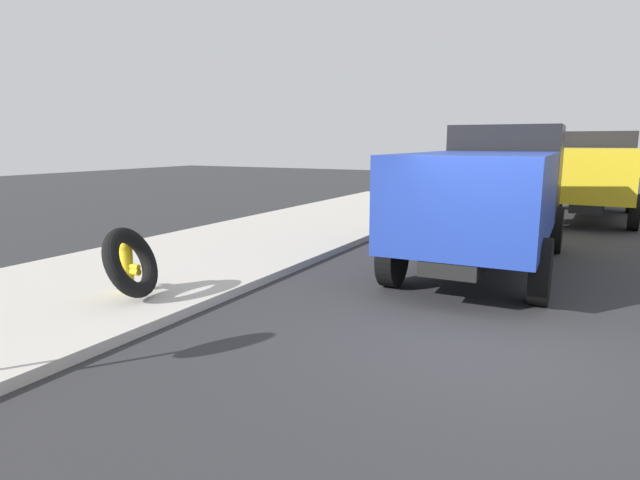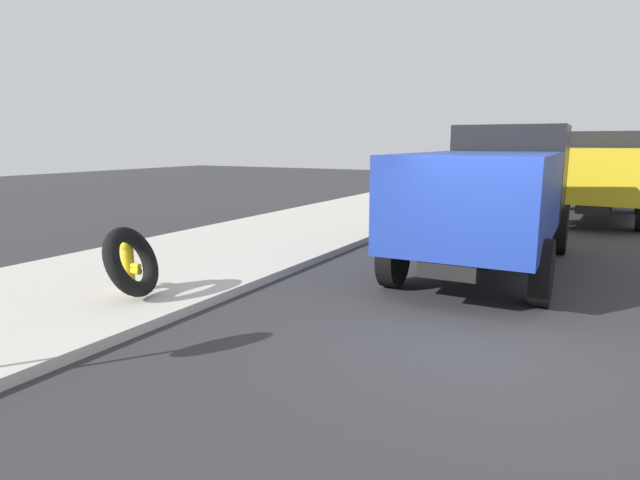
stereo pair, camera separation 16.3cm
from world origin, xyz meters
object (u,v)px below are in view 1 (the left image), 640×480
(dump_truck_yellow, at_px, (594,171))
(dump_truck_blue, at_px, (489,190))
(fire_hydrant, at_px, (127,264))
(loose_tire, at_px, (131,262))

(dump_truck_yellow, bearing_deg, dump_truck_blue, 168.64)
(dump_truck_blue, bearing_deg, fire_hydrant, 138.47)
(dump_truck_blue, relative_size, dump_truck_yellow, 1.00)
(fire_hydrant, bearing_deg, dump_truck_blue, -41.53)
(fire_hydrant, distance_m, loose_tire, 0.48)
(dump_truck_blue, distance_m, dump_truck_yellow, 9.43)
(fire_hydrant, relative_size, loose_tire, 0.76)
(dump_truck_blue, bearing_deg, loose_tire, 142.14)
(loose_tire, bearing_deg, fire_hydrant, 56.03)
(fire_hydrant, distance_m, dump_truck_blue, 7.28)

